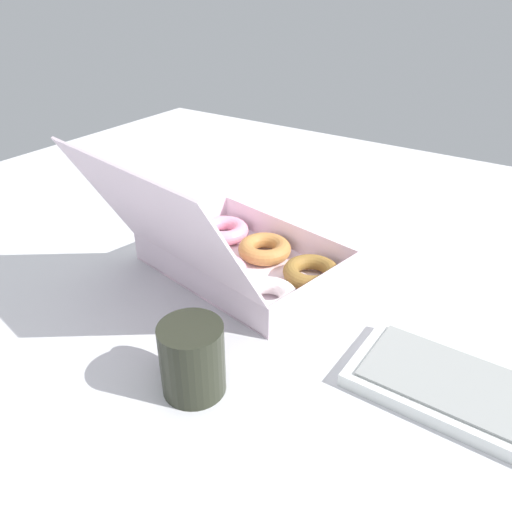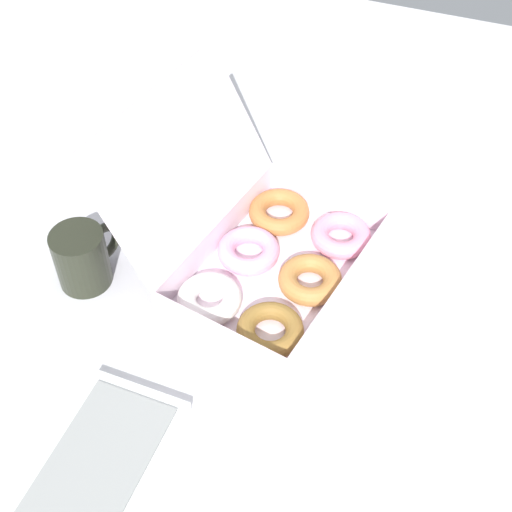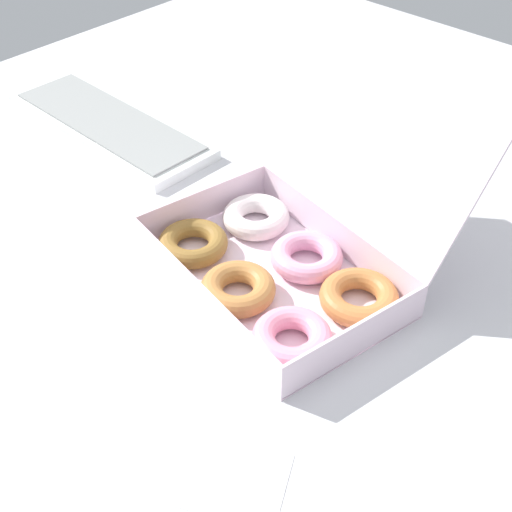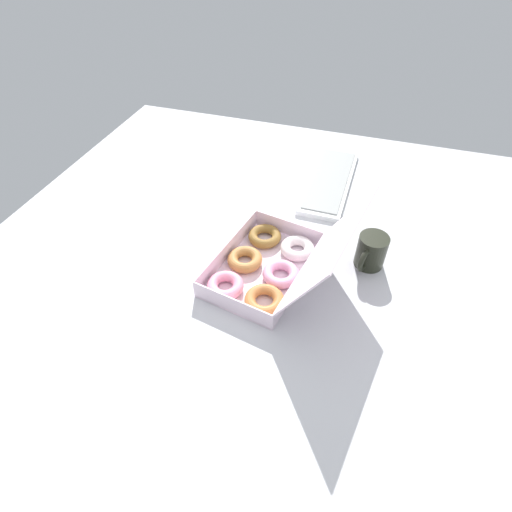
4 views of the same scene
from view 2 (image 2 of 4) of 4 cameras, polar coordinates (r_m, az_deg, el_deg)
ground_plane at (r=116.64cm, az=0.16°, el=-0.74°), size 180.00×180.00×2.00cm
donut_box at (r=112.31cm, az=0.85°, el=0.19°), size 40.36×40.53×25.89cm
coffee_mug at (r=112.90cm, az=-13.66°, el=-0.03°), size 11.92×8.29×9.91cm
paper_napkin at (r=123.77cm, az=15.72°, el=1.30°), size 13.77×13.10×0.15cm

